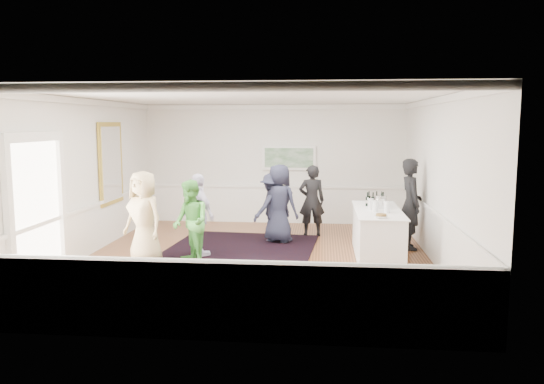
# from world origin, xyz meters

# --- Properties ---
(floor) EXTENTS (8.00, 8.00, 0.00)m
(floor) POSITION_xyz_m (0.00, 0.00, 0.00)
(floor) COLOR #945830
(floor) RESTS_ON ground
(ceiling) EXTENTS (7.00, 8.00, 0.02)m
(ceiling) POSITION_xyz_m (0.00, 0.00, 3.20)
(ceiling) COLOR white
(ceiling) RESTS_ON wall_back
(wall_left) EXTENTS (0.02, 8.00, 3.20)m
(wall_left) POSITION_xyz_m (-3.50, 0.00, 1.60)
(wall_left) COLOR white
(wall_left) RESTS_ON floor
(wall_right) EXTENTS (0.02, 8.00, 3.20)m
(wall_right) POSITION_xyz_m (3.50, 0.00, 1.60)
(wall_right) COLOR white
(wall_right) RESTS_ON floor
(wall_back) EXTENTS (7.00, 0.02, 3.20)m
(wall_back) POSITION_xyz_m (0.00, 4.00, 1.60)
(wall_back) COLOR white
(wall_back) RESTS_ON floor
(wall_front) EXTENTS (7.00, 0.02, 3.20)m
(wall_front) POSITION_xyz_m (0.00, -4.00, 1.60)
(wall_front) COLOR white
(wall_front) RESTS_ON floor
(wainscoting) EXTENTS (7.00, 8.00, 1.00)m
(wainscoting) POSITION_xyz_m (0.00, 0.00, 0.50)
(wainscoting) COLOR white
(wainscoting) RESTS_ON floor
(mirror) EXTENTS (0.05, 1.25, 1.85)m
(mirror) POSITION_xyz_m (-3.45, 1.30, 1.80)
(mirror) COLOR gold
(mirror) RESTS_ON wall_left
(doorway) EXTENTS (0.10, 1.78, 2.56)m
(doorway) POSITION_xyz_m (-3.45, -1.90, 1.42)
(doorway) COLOR white
(doorway) RESTS_ON wall_left
(landscape_painting) EXTENTS (1.44, 0.06, 0.66)m
(landscape_painting) POSITION_xyz_m (0.40, 3.95, 1.78)
(landscape_painting) COLOR white
(landscape_painting) RESTS_ON wall_back
(area_rug) EXTENTS (3.40, 4.29, 0.02)m
(area_rug) POSITION_xyz_m (-0.47, 0.43, 0.01)
(area_rug) COLOR black
(area_rug) RESTS_ON floor
(serving_table) EXTENTS (0.91, 2.41, 0.98)m
(serving_table) POSITION_xyz_m (2.42, 0.45, 0.49)
(serving_table) COLOR white
(serving_table) RESTS_ON floor
(bartender) EXTENTS (0.56, 0.77, 1.96)m
(bartender) POSITION_xyz_m (3.20, 1.26, 0.98)
(bartender) COLOR black
(bartender) RESTS_ON floor
(guest_tan) EXTENTS (1.05, 0.92, 1.81)m
(guest_tan) POSITION_xyz_m (-2.07, -0.58, 0.91)
(guest_tan) COLOR tan
(guest_tan) RESTS_ON floor
(guest_green) EXTENTS (0.96, 1.00, 1.63)m
(guest_green) POSITION_xyz_m (-1.20, -0.42, 0.82)
(guest_green) COLOR #51B247
(guest_green) RESTS_ON floor
(guest_lilac) EXTENTS (1.01, 0.97, 1.70)m
(guest_lilac) POSITION_xyz_m (-1.20, 0.18, 0.85)
(guest_lilac) COLOR silver
(guest_lilac) RESTS_ON floor
(guest_dark_a) EXTENTS (1.14, 1.13, 1.58)m
(guest_dark_a) POSITION_xyz_m (0.18, 1.71, 0.79)
(guest_dark_a) COLOR #202235
(guest_dark_a) RESTS_ON floor
(guest_dark_b) EXTENTS (0.68, 0.50, 1.71)m
(guest_dark_b) POSITION_xyz_m (1.05, 2.38, 0.86)
(guest_dark_b) COLOR black
(guest_dark_b) RESTS_ON floor
(guest_navy) EXTENTS (1.04, 0.91, 1.79)m
(guest_navy) POSITION_xyz_m (0.34, 1.62, 0.89)
(guest_navy) COLOR #202235
(guest_navy) RESTS_ON floor
(wine_bottles) EXTENTS (0.41, 0.28, 0.31)m
(wine_bottles) POSITION_xyz_m (2.43, 0.96, 1.13)
(wine_bottles) COLOR black
(wine_bottles) RESTS_ON serving_table
(juice_pitchers) EXTENTS (0.40, 0.47, 0.24)m
(juice_pitchers) POSITION_xyz_m (2.39, 0.23, 1.10)
(juice_pitchers) COLOR #73BC43
(juice_pitchers) RESTS_ON serving_table
(ice_bucket) EXTENTS (0.26, 0.26, 0.25)m
(ice_bucket) POSITION_xyz_m (2.49, 0.66, 1.09)
(ice_bucket) COLOR silver
(ice_bucket) RESTS_ON serving_table
(nut_bowl) EXTENTS (0.25, 0.25, 0.08)m
(nut_bowl) POSITION_xyz_m (2.39, -0.52, 1.01)
(nut_bowl) COLOR white
(nut_bowl) RESTS_ON serving_table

